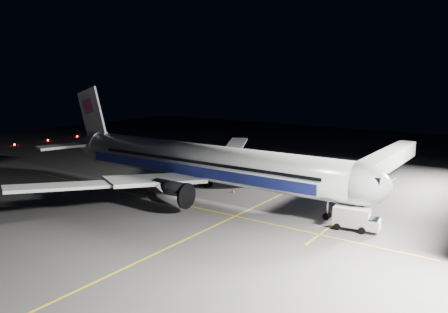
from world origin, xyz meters
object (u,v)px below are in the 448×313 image
at_px(safety_cone_c, 201,185).
at_px(service_truck, 356,218).
at_px(airliner, 198,162).
at_px(baggage_tug, 257,170).
at_px(jet_bridge, 380,164).
at_px(safety_cone_a, 233,190).
at_px(safety_cone_b, 242,175).

bearing_deg(safety_cone_c, service_truck, -11.73).
distance_m(airliner, baggage_tug, 17.96).
xyz_separation_m(baggage_tug, safety_cone_c, (-3.13, -13.44, -0.62)).
bearing_deg(airliner, service_truck, -4.25).
bearing_deg(jet_bridge, safety_cone_a, -143.54).
height_order(baggage_tug, safety_cone_a, baggage_tug).
height_order(safety_cone_b, safety_cone_c, safety_cone_c).
distance_m(baggage_tug, safety_cone_a, 13.90).
xyz_separation_m(airliner, safety_cone_b, (-0.75, 14.00, -4.89)).
bearing_deg(service_truck, safety_cone_c, 160.93).
height_order(service_truck, safety_cone_b, service_truck).
bearing_deg(jet_bridge, airliner, -141.96).
xyz_separation_m(service_truck, baggage_tug, (-25.46, 19.37, -0.59)).
distance_m(service_truck, safety_cone_c, 29.22).
height_order(airliner, safety_cone_c, airliner).
bearing_deg(service_truck, baggage_tug, 135.39).
distance_m(jet_bridge, baggage_tug, 22.84).
relative_size(service_truck, safety_cone_c, 10.35).
height_order(airliner, safety_cone_b, airliner).
bearing_deg(safety_cone_a, service_truck, -15.13).
bearing_deg(service_truck, airliner, 168.41).
relative_size(jet_bridge, baggage_tug, 10.64).
xyz_separation_m(airliner, jet_bridge, (23.08, 18.06, -0.58)).
height_order(service_truck, baggage_tug, service_truck).
distance_m(jet_bridge, safety_cone_c, 29.57).
xyz_separation_m(baggage_tug, safety_cone_a, (3.51, -13.44, -0.58)).
distance_m(airliner, safety_cone_a, 7.48).
height_order(airliner, baggage_tug, airliner).
bearing_deg(safety_cone_a, safety_cone_c, 180.00).
xyz_separation_m(jet_bridge, service_truck, (2.93, -19.99, -3.09)).
xyz_separation_m(service_truck, safety_cone_b, (-26.75, 15.93, -1.22)).
xyz_separation_m(jet_bridge, safety_cone_a, (-19.02, -14.06, -4.27)).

